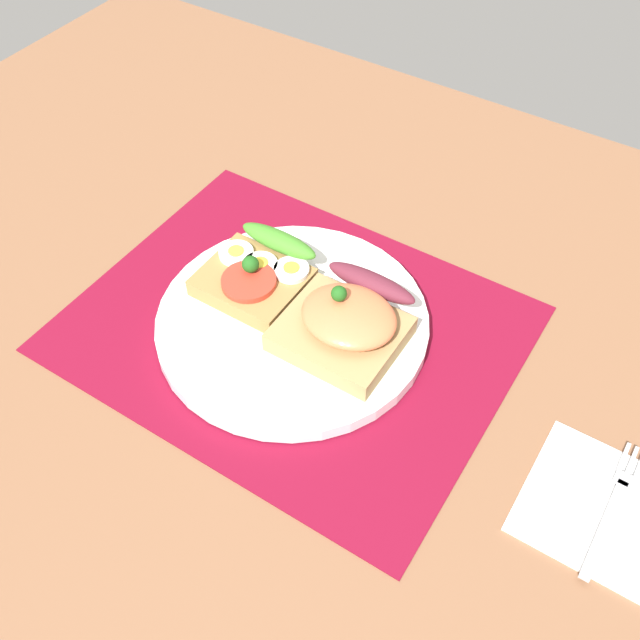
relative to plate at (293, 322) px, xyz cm
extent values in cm
cube|color=brown|center=(0.00, 0.00, -2.58)|extent=(120.00, 90.00, 3.20)
cube|color=maroon|center=(0.00, 0.00, -0.83)|extent=(39.44, 31.24, 0.30)
cylinder|color=white|center=(0.00, 0.00, 0.00)|extent=(24.99, 24.99, 1.35)
cube|color=#9D753F|center=(-5.13, 1.04, 1.57)|extent=(9.45, 7.99, 1.79)
cylinder|color=red|center=(-4.73, -0.23, 2.76)|extent=(5.08, 5.08, 0.60)
ellipsoid|color=#418527|center=(-5.13, 5.44, 3.36)|extent=(8.32, 2.20, 1.80)
sphere|color=#1E5919|center=(-5.21, 1.04, 3.86)|extent=(1.60, 1.60, 1.60)
cylinder|color=white|center=(-7.96, 2.40, 2.71)|extent=(3.31, 3.31, 0.50)
cylinder|color=yellow|center=(-7.96, 2.40, 3.04)|extent=(1.49, 1.49, 0.16)
cylinder|color=white|center=(-5.13, 2.34, 2.71)|extent=(3.31, 3.31, 0.50)
cylinder|color=yellow|center=(-5.13, 2.34, 3.04)|extent=(1.49, 1.49, 0.16)
cylinder|color=white|center=(-2.29, 3.37, 2.71)|extent=(3.31, 3.31, 0.50)
cylinder|color=yellow|center=(-2.29, 3.37, 3.04)|extent=(1.49, 1.49, 0.16)
cube|color=#A38652|center=(5.13, 0.30, 1.64)|extent=(10.41, 9.08, 1.93)
ellipsoid|color=#E27245|center=(5.59, 0.56, 3.72)|extent=(8.53, 7.27, 2.24)
ellipsoid|color=maroon|center=(5.13, 5.24, 3.51)|extent=(8.85, 2.20, 1.80)
sphere|color=#1E5919|center=(4.33, 0.90, 5.54)|extent=(1.40, 1.40, 1.40)
cube|color=white|center=(30.06, -2.36, -0.68)|extent=(11.55, 11.33, 0.60)
cube|color=#B7B7BC|center=(30.74, -4.19, -0.22)|extent=(0.80, 9.13, 0.32)
cube|color=#B7B7BC|center=(30.74, 0.58, -0.22)|extent=(1.50, 1.20, 0.32)
cube|color=#B7B7BC|center=(30.09, 2.58, -0.22)|extent=(0.32, 2.80, 0.32)
cube|color=#B7B7BC|center=(30.74, 2.58, -0.22)|extent=(0.32, 2.80, 0.32)
cube|color=#B7B7BC|center=(31.39, 2.58, -0.22)|extent=(0.32, 2.80, 0.32)
camera|label=1|loc=(25.91, -35.92, 51.11)|focal=41.30mm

